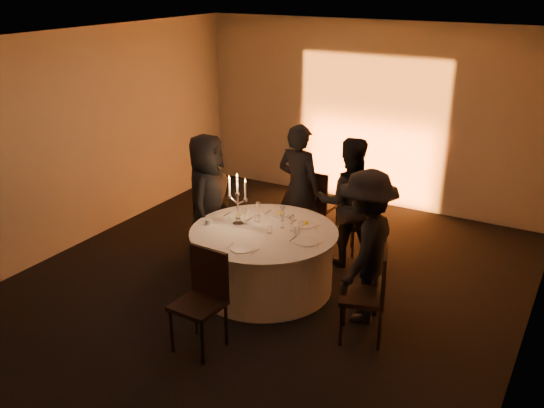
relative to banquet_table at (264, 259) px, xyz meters
The scene contains 33 objects.
floor 0.38m from the banquet_table, ahead, with size 7.00×7.00×0.00m, color black.
ceiling 2.62m from the banquet_table, ahead, with size 7.00×7.00×0.00m, color silver.
wall_back 3.67m from the banquet_table, 90.00° to the left, with size 7.00×7.00×0.00m, color #B7B3AA.
wall_front 3.67m from the banquet_table, 90.00° to the right, with size 7.00×7.00×0.00m, color #B7B3AA.
wall_left 3.20m from the banquet_table, behind, with size 7.00×7.00×0.00m, color #B7B3AA.
wall_right 3.20m from the banquet_table, ahead, with size 7.00×7.00×0.00m, color #B7B3AA.
uplighter_fixture 3.22m from the banquet_table, 90.00° to the left, with size 0.25×0.12×0.10m, color black.
banquet_table is the anchor object (origin of this frame).
chair_left 1.63m from the banquet_table, 151.90° to the left, with size 0.64×0.64×1.07m.
chair_back_left 1.62m from the banquet_table, 92.30° to the left, with size 0.49×0.49×1.07m.
chair_back_right 1.66m from the banquet_table, 63.42° to the left, with size 0.50×0.50×0.86m.
chair_right 1.62m from the banquet_table, 15.24° to the right, with size 0.57×0.57×1.04m.
chair_front 1.39m from the banquet_table, 86.94° to the right, with size 0.49×0.49×1.07m.
guest_left 1.21m from the banquet_table, 162.56° to the left, with size 0.86×0.56×1.76m, color black.
guest_back_left 1.33m from the banquet_table, 96.91° to the left, with size 0.66×0.43×1.81m, color black.
guest_back_right 1.40m from the banquet_table, 62.06° to the left, with size 0.85×0.66×1.74m, color black.
guest_right 1.41m from the banquet_table, ahead, with size 1.14×0.65×1.76m, color black.
plate_left 0.68m from the banquet_table, 156.24° to the left, with size 0.36×0.27×0.08m.
plate_back_left 0.68m from the banquet_table, 99.03° to the left, with size 0.35×0.25×0.08m.
plate_back_right 0.68m from the banquet_table, 49.07° to the left, with size 0.35×0.26×0.08m.
plate_right 0.71m from the banquet_table, ahead, with size 0.36×0.29×0.01m.
plate_front 0.68m from the banquet_table, 86.02° to the right, with size 0.36×0.27×0.01m.
coffee_cup 0.83m from the banquet_table, 166.63° to the right, with size 0.11×0.11×0.07m.
candelabra 0.72m from the banquet_table, behind, with size 0.28×0.13×0.67m.
wine_glass_a 0.65m from the banquet_table, 83.03° to the left, with size 0.07×0.07×0.19m.
wine_glass_b 0.62m from the banquet_table, 166.69° to the left, with size 0.07×0.07×0.19m.
wine_glass_c 0.70m from the banquet_table, 128.86° to the left, with size 0.07×0.07×0.19m.
wine_glass_d 0.58m from the banquet_table, 50.79° to the left, with size 0.07×0.07×0.19m.
wine_glass_e 0.62m from the banquet_table, 26.96° to the left, with size 0.07×0.07×0.19m.
tumbler_a 0.44m from the banquet_table, 16.91° to the right, with size 0.07×0.07×0.09m, color silver.
tumbler_b 0.52m from the banquet_table, 136.72° to the left, with size 0.07×0.07×0.09m, color silver.
tumbler_c 0.59m from the banquet_table, 15.49° to the left, with size 0.07×0.07×0.09m, color silver.
tumbler_d 0.63m from the banquet_table, 38.63° to the left, with size 0.07×0.07×0.09m, color silver.
Camera 1 is at (3.38, -5.78, 3.71)m, focal length 40.00 mm.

